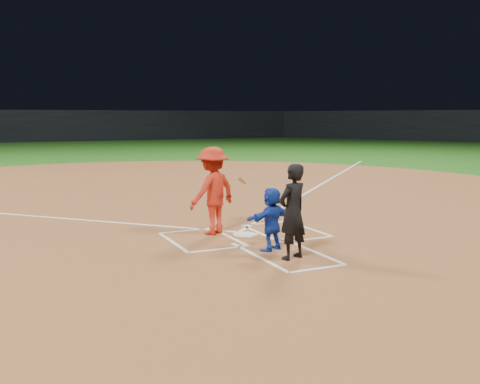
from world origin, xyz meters
name	(u,v)px	position (x,y,z in m)	size (l,w,h in m)	color
ground	(245,236)	(0.00, 0.00, 0.00)	(120.00, 120.00, 0.00)	#1B5214
home_plate_dirt	(163,197)	(0.00, 6.00, 0.01)	(28.00, 28.00, 0.01)	brown
stadium_wall_far	(42,126)	(0.00, 48.00, 1.60)	(80.00, 1.20, 3.20)	black
home_plate	(245,235)	(0.00, 0.00, 0.02)	(0.60, 0.60, 0.02)	white
catcher	(272,219)	(-0.10, -1.37, 0.61)	(1.10, 0.35, 1.19)	#1639B4
umpire	(293,212)	(-0.07, -2.07, 0.85)	(0.61, 0.40, 1.68)	black
chalk_markings	(169,200)	(0.00, 5.29, 0.01)	(28.35, 17.32, 0.01)	white
batter_at_plate	(213,191)	(-0.56, 0.41, 0.94)	(1.55, 1.11, 1.85)	red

